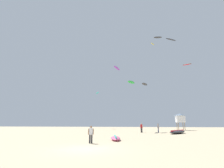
{
  "coord_description": "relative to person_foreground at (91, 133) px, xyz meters",
  "views": [
    {
      "loc": [
        3.56,
        -12.68,
        1.96
      ],
      "look_at": [
        0.0,
        15.46,
        8.55
      ],
      "focal_mm": 26.43,
      "sensor_mm": 36.0,
      "label": 1
    }
  ],
  "objects": [
    {
      "name": "lifeguard_tower",
      "position": [
        15.97,
        28.64,
        2.11
      ],
      "size": [
        2.3,
        2.3,
        4.15
      ],
      "color": "#8C704C",
      "rests_on": "ground"
    },
    {
      "name": "person_midground",
      "position": [
        5.61,
        17.17,
        0.09
      ],
      "size": [
        0.5,
        0.4,
        1.77
      ],
      "rotation": [
        0.0,
        0.0,
        4.11
      ],
      "color": "#2D2D33",
      "rests_on": "ground"
    },
    {
      "name": "kite_aloft_4",
      "position": [
        11.91,
        14.77,
        16.94
      ],
      "size": [
        2.54,
        1.91,
        0.57
      ],
      "color": "#2D2D33"
    },
    {
      "name": "kite_aloft_6",
      "position": [
        21.89,
        37.08,
        19.26
      ],
      "size": [
        2.78,
        1.96,
        0.47
      ],
      "color": "red"
    },
    {
      "name": "kite_grounded_mid",
      "position": [
        11.72,
        15.07,
        -0.64
      ],
      "size": [
        4.37,
        5.07,
        0.63
      ],
      "color": "#2D2D33",
      "rests_on": "ground"
    },
    {
      "name": "ground_plane",
      "position": [
        0.53,
        -3.44,
        -0.95
      ],
      "size": [
        120.0,
        120.0,
        0.0
      ],
      "primitive_type": "plane",
      "color": "#C6B28C"
    },
    {
      "name": "kite_aloft_2",
      "position": [
        7.26,
        26.04,
        10.6
      ],
      "size": [
        2.14,
        3.19,
        0.47
      ],
      "color": "#2D2D33"
    },
    {
      "name": "kite_grounded_near",
      "position": [
        2.03,
        3.25,
        -0.73
      ],
      "size": [
        1.6,
        3.81,
        0.43
      ],
      "color": "#E5598C",
      "rests_on": "ground"
    },
    {
      "name": "kite_aloft_7",
      "position": [
        3.87,
        22.07,
        10.26
      ],
      "size": [
        2.19,
        2.88,
        0.59
      ],
      "color": "green"
    },
    {
      "name": "person_left",
      "position": [
        8.86,
        17.9,
        0.04
      ],
      "size": [
        0.38,
        0.54,
        1.68
      ],
      "rotation": [
        0.0,
        0.0,
        6.03
      ],
      "color": "navy",
      "rests_on": "ground"
    },
    {
      "name": "kite_aloft_1",
      "position": [
        0.29,
        23.78,
        14.5
      ],
      "size": [
        1.92,
        3.8,
        0.71
      ],
      "color": "purple"
    },
    {
      "name": "person_foreground",
      "position": [
        0.0,
        0.0,
        0.0
      ],
      "size": [
        0.52,
        0.37,
        1.62
      ],
      "rotation": [
        0.0,
        0.0,
        1.86
      ],
      "color": "#2D2D33",
      "rests_on": "ground"
    },
    {
      "name": "kite_aloft_0",
      "position": [
        10.78,
        32.87,
        25.15
      ],
      "size": [
        1.69,
        2.08,
        0.55
      ],
      "color": "yellow"
    },
    {
      "name": "kite_aloft_3",
      "position": [
        -7.57,
        37.15,
        10.58
      ],
      "size": [
        1.83,
        2.94,
        0.69
      ],
      "color": "#19B29E"
    },
    {
      "name": "kite_aloft_5",
      "position": [
        10.79,
        22.74,
        21.85
      ],
      "size": [
        2.18,
        0.76,
        0.32
      ],
      "color": "#2D2D33"
    }
  ]
}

